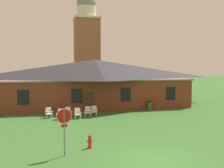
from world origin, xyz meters
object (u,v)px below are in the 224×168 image
(lawn_chair_far_side, at_px, (94,111))
(lawn_chair_middle, at_px, (78,113))
(lawn_chair_right_end, at_px, (88,111))
(stop_sign, at_px, (64,123))
(trash_bin, at_px, (149,106))
(fire_hydrant, at_px, (90,142))
(lawn_chair_by_porch, at_px, (49,112))
(lawn_chair_near_door, at_px, (60,114))
(lawn_chair_left_end, at_px, (68,112))

(lawn_chair_far_side, bearing_deg, lawn_chair_middle, -148.90)
(lawn_chair_right_end, distance_m, lawn_chair_far_side, 0.70)
(stop_sign, bearing_deg, trash_bin, 52.18)
(fire_hydrant, bearing_deg, lawn_chair_far_side, 79.66)
(lawn_chair_by_porch, relative_size, trash_bin, 0.98)
(stop_sign, bearing_deg, lawn_chair_near_door, 89.73)
(lawn_chair_left_end, relative_size, trash_bin, 0.98)
(lawn_chair_middle, bearing_deg, lawn_chair_far_side, 31.10)
(stop_sign, xyz_separation_m, trash_bin, (9.82, 12.66, -1.34))
(lawn_chair_near_door, height_order, lawn_chair_left_end, same)
(lawn_chair_middle, height_order, trash_bin, trash_bin)
(stop_sign, height_order, lawn_chair_far_side, stop_sign)
(lawn_chair_near_door, xyz_separation_m, fire_hydrant, (1.48, -8.69, -0.12))
(lawn_chair_by_porch, relative_size, lawn_chair_far_side, 1.00)
(stop_sign, bearing_deg, lawn_chair_right_end, 75.98)
(lawn_chair_far_side, bearing_deg, trash_bin, 15.28)
(lawn_chair_middle, bearing_deg, stop_sign, -99.29)
(lawn_chair_by_porch, relative_size, lawn_chair_near_door, 1.00)
(lawn_chair_by_porch, relative_size, lawn_chair_left_end, 1.00)
(lawn_chair_middle, height_order, lawn_chair_far_side, same)
(stop_sign, distance_m, fire_hydrant, 2.37)
(lawn_chair_far_side, bearing_deg, stop_sign, -106.97)
(lawn_chair_left_end, height_order, trash_bin, trash_bin)
(lawn_chair_left_end, bearing_deg, lawn_chair_far_side, 3.08)
(lawn_chair_by_porch, height_order, lawn_chair_middle, same)
(lawn_chair_left_end, bearing_deg, stop_sign, -94.22)
(trash_bin, bearing_deg, stop_sign, -127.82)
(lawn_chair_by_porch, xyz_separation_m, lawn_chair_right_end, (3.68, -0.17, 0.00))
(lawn_chair_by_porch, height_order, trash_bin, trash_bin)
(lawn_chair_left_end, bearing_deg, fire_hydrant, -85.65)
(stop_sign, bearing_deg, lawn_chair_middle, 80.71)
(stop_sign, distance_m, lawn_chair_middle, 10.07)
(lawn_chair_near_door, xyz_separation_m, trash_bin, (9.78, 2.90, -0.00))
(lawn_chair_near_door, height_order, lawn_chair_far_side, same)
(trash_bin, bearing_deg, lawn_chair_middle, -161.12)
(lawn_chair_by_porch, bearing_deg, stop_sign, -84.59)
(lawn_chair_by_porch, xyz_separation_m, fire_hydrant, (2.55, -9.76, -0.12))
(stop_sign, bearing_deg, lawn_chair_far_side, 73.03)
(stop_sign, xyz_separation_m, lawn_chair_right_end, (2.66, 10.65, -1.34))
(stop_sign, bearing_deg, lawn_chair_by_porch, 95.41)
(lawn_chair_near_door, height_order, fire_hydrant, lawn_chair_near_door)
(stop_sign, relative_size, fire_hydrant, 3.29)
(lawn_chair_by_porch, bearing_deg, fire_hydrant, -75.34)
(stop_sign, height_order, lawn_chair_right_end, stop_sign)
(stop_sign, relative_size, lawn_chair_left_end, 2.71)
(lawn_chair_near_door, xyz_separation_m, lawn_chair_left_end, (0.75, 0.99, 0.00))
(lawn_chair_left_end, relative_size, lawn_chair_far_side, 1.00)
(lawn_chair_middle, xyz_separation_m, fire_hydrant, (-0.08, -8.79, -0.12))
(lawn_chair_middle, xyz_separation_m, lawn_chair_far_side, (1.71, 1.03, 0.00))
(lawn_chair_middle, bearing_deg, lawn_chair_by_porch, 159.76)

